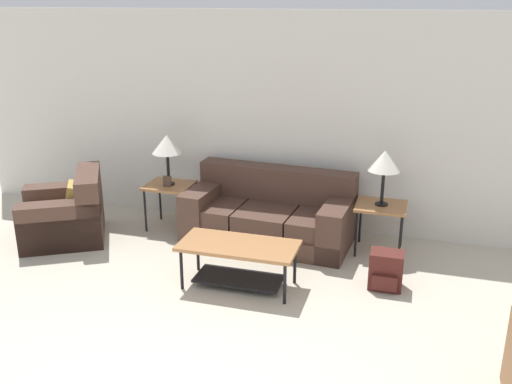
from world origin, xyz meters
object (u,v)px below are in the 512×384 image
object	(u,v)px
backpack	(386,270)
coffee_table	(239,255)
side_table_left	(169,189)
table_lamp_right	(385,162)
side_table_right	(381,210)
armchair	(67,215)
table_lamp_left	(167,145)
couch	(270,216)

from	to	relation	value
backpack	coffee_table	bearing A→B (deg)	-164.98
side_table_left	table_lamp_right	world-z (taller)	table_lamp_right
side_table_right	table_lamp_right	distance (m)	0.55
side_table_right	coffee_table	bearing A→B (deg)	-136.09
armchair	table_lamp_right	distance (m)	3.72
side_table_left	table_lamp_left	distance (m)	0.55
couch	side_table_right	xyz separation A→B (m)	(1.27, 0.01, 0.21)
armchair	backpack	distance (m)	3.73
side_table_left	table_lamp_right	size ratio (longest dim) A/B	0.92
armchair	side_table_right	bearing A→B (deg)	10.20
table_lamp_right	backpack	world-z (taller)	table_lamp_right
couch	side_table_left	size ratio (longest dim) A/B	3.50
side_table_left	table_lamp_right	distance (m)	2.61
table_lamp_left	couch	bearing A→B (deg)	-0.54
side_table_right	backpack	distance (m)	0.91
side_table_right	table_lamp_right	xyz separation A→B (m)	(0.00, 0.00, 0.55)
side_table_right	table_lamp_left	xyz separation A→B (m)	(-2.55, 0.00, 0.55)
coffee_table	side_table_left	size ratio (longest dim) A/B	2.06
armchair	side_table_left	size ratio (longest dim) A/B	2.25
table_lamp_right	side_table_right	bearing A→B (deg)	-99.46
table_lamp_left	backpack	size ratio (longest dim) A/B	1.62
side_table_right	table_lamp_right	world-z (taller)	table_lamp_right
armchair	table_lamp_left	world-z (taller)	table_lamp_left
side_table_left	table_lamp_left	bearing A→B (deg)	108.43
side_table_right	backpack	xyz separation A→B (m)	(0.14, -0.84, -0.32)
armchair	coffee_table	xyz separation A→B (m)	(2.32, -0.57, 0.05)
table_lamp_left	table_lamp_right	bearing A→B (deg)	0.00
table_lamp_left	armchair	bearing A→B (deg)	-148.13
coffee_table	table_lamp_right	world-z (taller)	table_lamp_right
coffee_table	table_lamp_right	bearing A→B (deg)	43.91
couch	coffee_table	distance (m)	1.20
coffee_table	couch	bearing A→B (deg)	90.48
table_lamp_right	couch	bearing A→B (deg)	-179.46
armchair	table_lamp_left	distance (m)	1.44
coffee_table	backpack	size ratio (longest dim) A/B	3.06
couch	side_table_left	bearing A→B (deg)	179.46
couch	table_lamp_left	xyz separation A→B (m)	(-1.28, 0.01, 0.76)
coffee_table	backpack	distance (m)	1.46
couch	table_lamp_right	xyz separation A→B (m)	(1.27, 0.01, 0.76)
side_table_left	backpack	distance (m)	2.83
side_table_left	side_table_right	xyz separation A→B (m)	(2.55, 0.00, 0.00)
side_table_left	table_lamp_left	world-z (taller)	table_lamp_left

